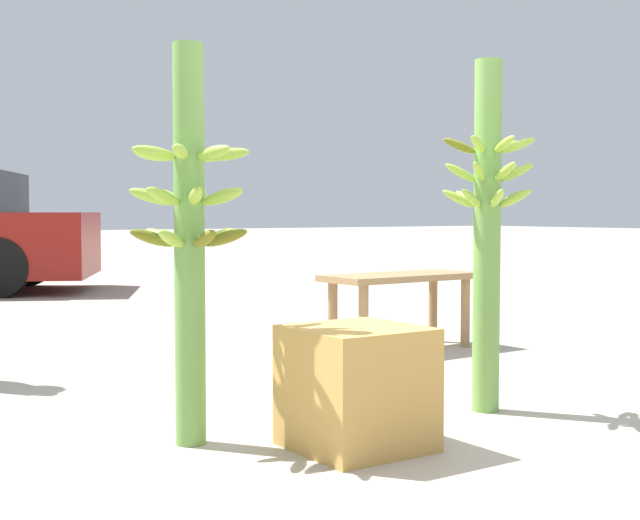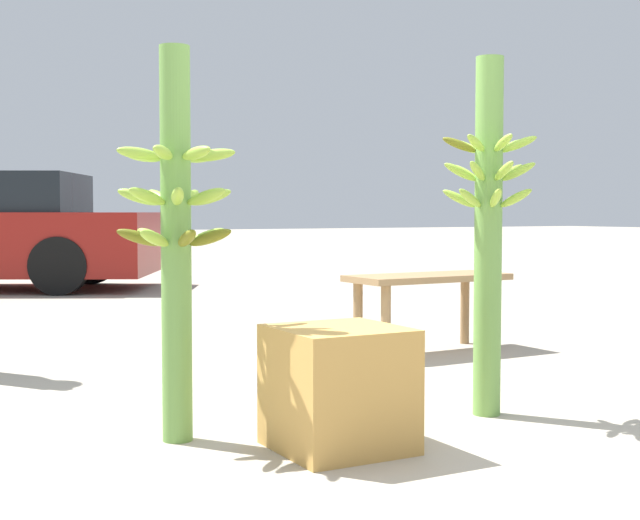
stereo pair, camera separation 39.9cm
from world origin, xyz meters
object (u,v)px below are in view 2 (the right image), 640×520
at_px(produce_crate, 339,388).
at_px(banana_stalk_left, 176,232).
at_px(banana_stalk_center, 488,227).
at_px(market_bench, 428,288).

bearing_deg(produce_crate, banana_stalk_left, 140.14).
bearing_deg(banana_stalk_center, market_bench, 62.96).
distance_m(banana_stalk_left, market_bench, 2.57).
height_order(banana_stalk_left, market_bench, banana_stalk_left).
distance_m(market_bench, produce_crate, 2.43).
distance_m(banana_stalk_center, produce_crate, 1.06).
bearing_deg(produce_crate, banana_stalk_center, 12.22).
bearing_deg(banana_stalk_center, banana_stalk_left, 170.56).
bearing_deg(banana_stalk_left, produce_crate, -39.86).
xyz_separation_m(banana_stalk_center, market_bench, (0.81, 1.58, -0.42)).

